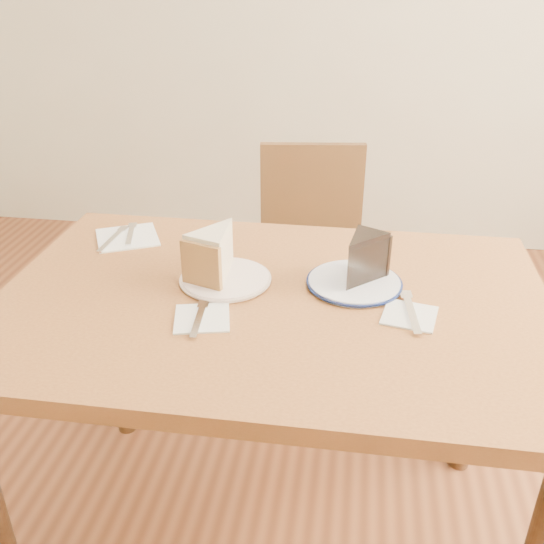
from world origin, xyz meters
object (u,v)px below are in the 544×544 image
Objects in this scene: plate_navy at (354,283)px; table at (271,335)px; carrot_cake at (218,253)px; plate_cream at (226,279)px; chair_far at (311,262)px; chocolate_cake at (360,262)px.

table is at bearing -155.45° from plate_navy.
plate_navy is at bearing 19.72° from carrot_cake.
plate_navy is (0.18, 0.08, 0.10)m from table.
plate_navy is at bearing 5.32° from plate_cream.
chair_far reaches higher than plate_cream.
chair_far is at bearing 78.15° from plate_cream.
table is 0.16m from plate_cream.
chocolate_cake is (0.32, 0.01, -0.00)m from carrot_cake.
carrot_cake is 0.32m from chocolate_cake.
chair_far is at bearing 94.46° from carrot_cake.
chocolate_cake is at bearing -3.48° from plate_navy.
plate_navy is at bearing 24.00° from chocolate_cake.
table is at bearing 80.27° from chair_far.
plate_cream is at bearing 70.69° from chair_far.
plate_navy is at bearing 95.32° from chair_far.
carrot_cake is at bearing -178.52° from plate_navy.
chocolate_cake is at bearing 5.03° from plate_cream.
chair_far is 0.75m from chocolate_cake.
chair_far is at bearing -48.93° from chocolate_cake.
plate_cream is at bearing -174.68° from plate_navy.
carrot_cake reaches higher than table.
chair_far is 0.75m from plate_cream.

